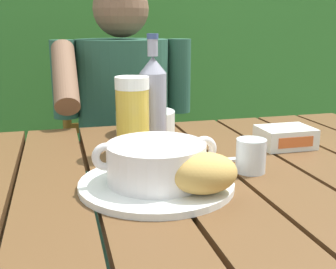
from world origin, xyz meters
TOP-DOWN VIEW (x-y plane):
  - dining_table at (0.00, 0.00)m, footprint 1.25×0.89m
  - hedge_backdrop at (0.02, 1.78)m, footprint 3.83×0.78m
  - chair_near_diner at (-0.03, 0.88)m, footprint 0.42×0.43m
  - person_eating at (-0.04, 0.68)m, footprint 0.48×0.47m
  - serving_plate at (-0.10, -0.05)m, footprint 0.28×0.28m
  - soup_bowl at (-0.10, -0.05)m, footprint 0.23×0.18m
  - bread_roll at (-0.03, -0.13)m, footprint 0.12×0.09m
  - beer_glass at (-0.10, 0.15)m, footprint 0.07×0.07m
  - beer_bottle at (-0.04, 0.19)m, footprint 0.06×0.06m
  - water_glass_small at (0.10, -0.02)m, footprint 0.06×0.06m
  - butter_tub at (0.26, 0.12)m, footprint 0.13×0.10m
  - table_knife at (0.06, 0.05)m, footprint 0.16×0.03m
  - diner_bowl at (-0.03, 0.34)m, footprint 0.16×0.16m

SIDE VIEW (x-z plane):
  - chair_near_diner at x=-0.03m, z-range 0.00..0.92m
  - dining_table at x=0.00m, z-range 0.28..1.02m
  - person_eating at x=-0.04m, z-range 0.11..1.30m
  - table_knife at x=0.06m, z-range 0.74..0.75m
  - serving_plate at x=-0.10m, z-range 0.74..0.75m
  - butter_tub at x=0.26m, z-range 0.74..0.79m
  - diner_bowl at x=-0.03m, z-range 0.74..0.80m
  - water_glass_small at x=0.10m, z-range 0.74..0.81m
  - bread_roll at x=-0.03m, z-range 0.75..0.82m
  - soup_bowl at x=-0.10m, z-range 0.75..0.83m
  - beer_glass at x=-0.10m, z-range 0.74..0.92m
  - beer_bottle at x=-0.04m, z-range 0.72..0.99m
  - hedge_backdrop at x=0.02m, z-range -0.22..2.06m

